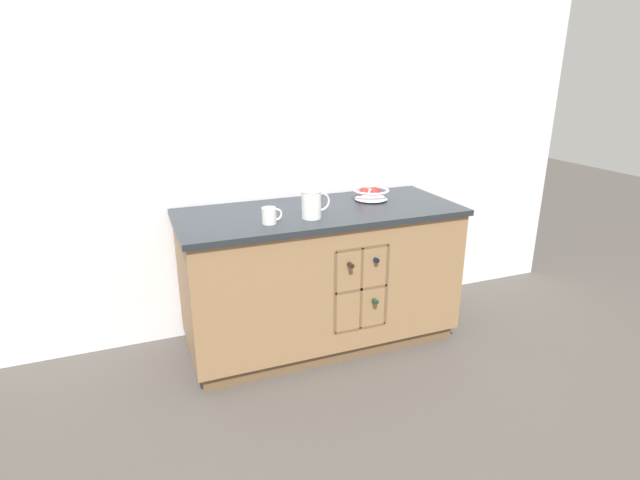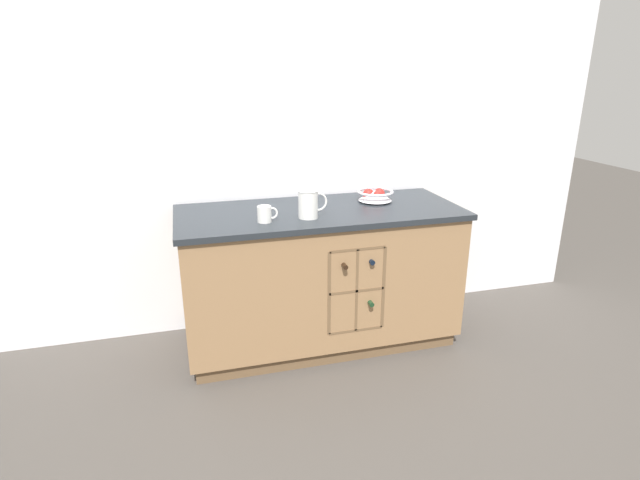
# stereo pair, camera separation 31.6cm
# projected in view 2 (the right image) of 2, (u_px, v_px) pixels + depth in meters

# --- Properties ---
(ground_plane) EXTENTS (14.00, 14.00, 0.00)m
(ground_plane) POSITION_uv_depth(u_px,v_px,m) (320.00, 338.00, 3.40)
(ground_plane) COLOR #4C4742
(back_wall) EXTENTS (4.40, 0.06, 2.55)m
(back_wall) POSITION_uv_depth(u_px,v_px,m) (304.00, 142.00, 3.36)
(back_wall) COLOR white
(back_wall) RESTS_ON ground_plane
(kitchen_island) EXTENTS (1.77, 0.76, 0.91)m
(kitchen_island) POSITION_uv_depth(u_px,v_px,m) (320.00, 276.00, 3.25)
(kitchen_island) COLOR brown
(kitchen_island) RESTS_ON ground_plane
(fruit_bowl) EXTENTS (0.24, 0.24, 0.08)m
(fruit_bowl) POSITION_uv_depth(u_px,v_px,m) (375.00, 195.00, 3.28)
(fruit_bowl) COLOR silver
(fruit_bowl) RESTS_ON kitchen_island
(white_pitcher) EXTENTS (0.18, 0.12, 0.17)m
(white_pitcher) POSITION_uv_depth(u_px,v_px,m) (309.00, 203.00, 2.91)
(white_pitcher) COLOR white
(white_pitcher) RESTS_ON kitchen_island
(ceramic_mug) EXTENTS (0.12, 0.08, 0.09)m
(ceramic_mug) POSITION_uv_depth(u_px,v_px,m) (265.00, 214.00, 2.84)
(ceramic_mug) COLOR white
(ceramic_mug) RESTS_ON kitchen_island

